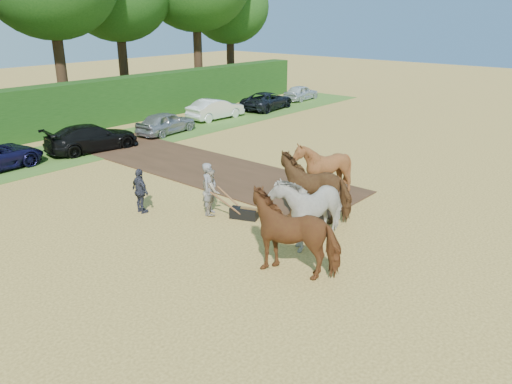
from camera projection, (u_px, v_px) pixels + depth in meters
ground at (294, 209)px, 19.07m from camera, size 120.00×120.00×0.00m
earth_strip at (197, 166)px, 24.39m from camera, size 4.50×17.00×0.05m
grass_verge at (90, 148)px, 27.59m from camera, size 50.00×5.00×0.03m
hedgerow at (45, 112)px, 29.82m from camera, size 46.00×1.60×3.00m
spectator_near at (211, 191)px, 18.42m from camera, size 1.04×1.06×1.73m
spectator_far at (140, 191)px, 18.48m from camera, size 0.53×1.04×1.71m
plough_team at (309, 195)px, 17.12m from camera, size 7.86×6.77×2.37m
parked_cars at (124, 129)px, 28.92m from camera, size 41.35×3.23×1.45m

